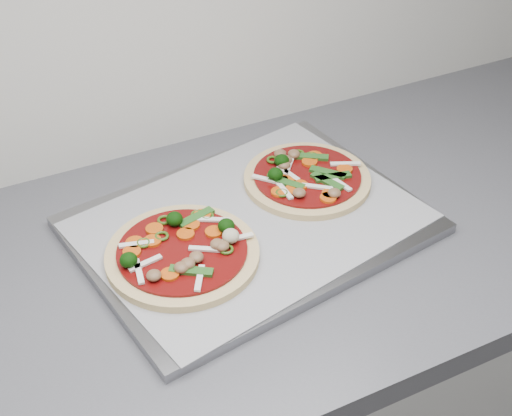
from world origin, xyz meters
name	(u,v)px	position (x,y,z in m)	size (l,w,h in m)	color
base_cabinet	(368,387)	(0.00, 1.30, 0.43)	(3.60, 0.60, 0.86)	#B6B6B4
countertop	(395,207)	(0.00, 1.30, 0.88)	(3.60, 0.60, 0.04)	#56565C
baking_tray	(250,225)	(-0.24, 1.33, 0.91)	(0.49, 0.36, 0.02)	gray
parchment	(250,220)	(-0.24, 1.33, 0.92)	(0.46, 0.34, 0.00)	#A1A2A7
pizza_left	(183,252)	(-0.36, 1.30, 0.93)	(0.27, 0.27, 0.04)	#F0C484
pizza_right	(306,177)	(-0.12, 1.38, 0.93)	(0.27, 0.27, 0.03)	#F0C484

